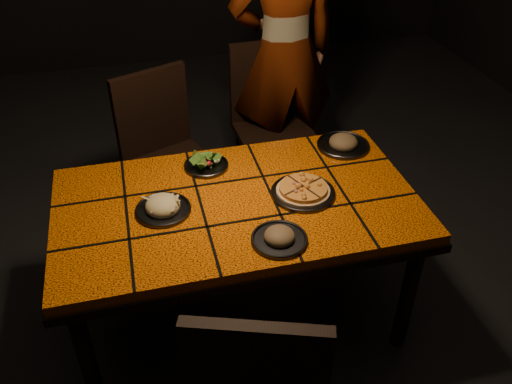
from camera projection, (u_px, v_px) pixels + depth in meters
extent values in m
cube|color=black|center=(240.00, 316.00, 2.86)|extent=(6.00, 7.00, 0.04)
cube|color=#E66207|center=(237.00, 205.00, 2.42)|extent=(1.60, 0.90, 0.05)
cube|color=black|center=(237.00, 212.00, 2.45)|extent=(1.62, 0.92, 0.04)
cylinder|color=black|center=(88.00, 360.00, 2.22)|extent=(0.07, 0.07, 0.66)
cylinder|color=black|center=(408.00, 296.00, 2.51)|extent=(0.07, 0.07, 0.66)
cylinder|color=black|center=(87.00, 244.00, 2.80)|extent=(0.07, 0.07, 0.66)
cylinder|color=black|center=(347.00, 202.00, 3.09)|extent=(0.07, 0.07, 0.66)
cube|color=black|center=(261.00, 375.00, 1.99)|extent=(0.57, 0.57, 0.04)
cube|color=black|center=(256.00, 379.00, 1.67)|extent=(0.44, 0.19, 0.49)
cylinder|color=black|center=(307.00, 377.00, 2.27)|extent=(0.04, 0.04, 0.46)
cylinder|color=black|center=(221.00, 371.00, 2.30)|extent=(0.04, 0.04, 0.46)
cube|color=black|center=(174.00, 167.00, 3.11)|extent=(0.59, 0.59, 0.04)
cube|color=black|center=(152.00, 112.00, 3.08)|extent=(0.43, 0.21, 0.49)
cylinder|color=black|center=(165.00, 229.00, 3.05)|extent=(0.04, 0.04, 0.46)
cylinder|color=black|center=(219.00, 206.00, 3.22)|extent=(0.04, 0.04, 0.46)
cylinder|color=black|center=(136.00, 198.00, 3.29)|extent=(0.04, 0.04, 0.46)
cylinder|color=black|center=(188.00, 178.00, 3.46)|extent=(0.04, 0.04, 0.46)
cube|color=black|center=(275.00, 135.00, 3.37)|extent=(0.48, 0.48, 0.04)
cube|color=black|center=(266.00, 80.00, 3.37)|extent=(0.46, 0.06, 0.51)
cylinder|color=black|center=(255.00, 190.00, 3.34)|extent=(0.04, 0.04, 0.47)
cylinder|color=black|center=(312.00, 180.00, 3.43)|extent=(0.04, 0.04, 0.47)
cylinder|color=black|center=(239.00, 159.00, 3.63)|extent=(0.04, 0.04, 0.47)
cylinder|color=black|center=(292.00, 150.00, 3.71)|extent=(0.04, 0.04, 0.47)
imported|color=brown|center=(284.00, 53.00, 3.29)|extent=(0.72, 0.50, 1.88)
cylinder|color=#3A3A3F|center=(303.00, 193.00, 2.44)|extent=(0.29, 0.29, 0.01)
torus|color=#3A3A3F|center=(303.00, 192.00, 2.43)|extent=(0.29, 0.29, 0.01)
cylinder|color=tan|center=(303.00, 191.00, 2.43)|extent=(0.32, 0.32, 0.01)
cylinder|color=gold|center=(303.00, 188.00, 2.42)|extent=(0.28, 0.28, 0.02)
cylinder|color=#3A3A3F|center=(163.00, 210.00, 2.34)|extent=(0.24, 0.24, 0.01)
torus|color=#3A3A3F|center=(163.00, 209.00, 2.33)|extent=(0.24, 0.24, 0.01)
ellipsoid|color=#D1C689|center=(163.00, 205.00, 2.32)|extent=(0.14, 0.14, 0.08)
cylinder|color=#3A3A3F|center=(206.00, 166.00, 2.62)|extent=(0.21, 0.21, 0.01)
torus|color=#3A3A3F|center=(206.00, 165.00, 2.61)|extent=(0.22, 0.22, 0.01)
cylinder|color=#3A3A3F|center=(279.00, 240.00, 2.18)|extent=(0.23, 0.23, 0.01)
torus|color=#3A3A3F|center=(279.00, 238.00, 2.18)|extent=(0.23, 0.23, 0.01)
ellipsoid|color=brown|center=(279.00, 235.00, 2.17)|extent=(0.14, 0.14, 0.08)
cylinder|color=#3A3A3F|center=(343.00, 146.00, 2.77)|extent=(0.27, 0.27, 0.01)
torus|color=#3A3A3F|center=(343.00, 144.00, 2.76)|extent=(0.27, 0.27, 0.01)
ellipsoid|color=brown|center=(344.00, 141.00, 2.75)|extent=(0.16, 0.16, 0.09)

